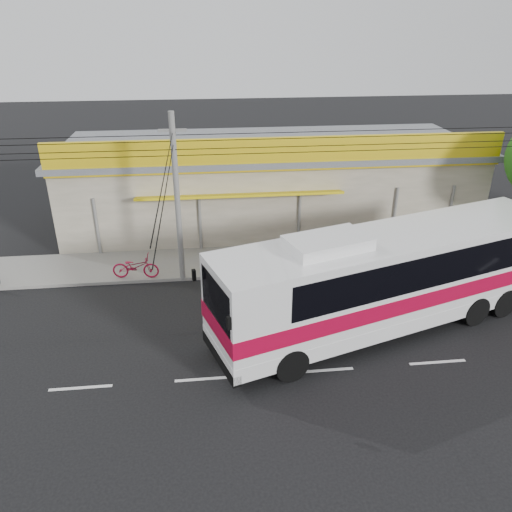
{
  "coord_description": "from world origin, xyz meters",
  "views": [
    {
      "loc": [
        -3.77,
        -15.66,
        10.78
      ],
      "look_at": [
        -1.82,
        2.0,
        2.24
      ],
      "focal_mm": 35.0,
      "sensor_mm": 36.0,
      "label": 1
    }
  ],
  "objects": [
    {
      "name": "ground",
      "position": [
        0.0,
        0.0,
        0.0
      ],
      "size": [
        120.0,
        120.0,
        0.0
      ],
      "primitive_type": "plane",
      "color": "black",
      "rests_on": "ground"
    },
    {
      "name": "lane_markings",
      "position": [
        0.0,
        -2.5,
        0.0
      ],
      "size": [
        50.0,
        0.12,
        0.01
      ],
      "primitive_type": null,
      "color": "silver",
      "rests_on": "ground"
    },
    {
      "name": "coach_bus",
      "position": [
        3.16,
        -0.02,
        2.27
      ],
      "size": [
        13.96,
        7.0,
        4.23
      ],
      "rotation": [
        0.0,
        0.0,
        0.31
      ],
      "color": "silver",
      "rests_on": "ground"
    },
    {
      "name": "storefront_building",
      "position": [
        -0.01,
        11.54,
        2.3
      ],
      "size": [
        22.6,
        9.2,
        5.7
      ],
      "color": "gray",
      "rests_on": "ground"
    },
    {
      "name": "motorbike_red",
      "position": [
        -6.94,
        4.7,
        0.7
      ],
      "size": [
        2.14,
        0.94,
        1.09
      ],
      "primitive_type": "imported",
      "rotation": [
        0.0,
        0.0,
        1.46
      ],
      "color": "maroon",
      "rests_on": "sidewalk"
    },
    {
      "name": "sidewalk",
      "position": [
        0.0,
        6.0,
        0.07
      ],
      "size": [
        30.0,
        3.2,
        0.15
      ],
      "primitive_type": "cube",
      "color": "slate",
      "rests_on": "ground"
    },
    {
      "name": "utility_pole",
      "position": [
        -4.87,
        4.5,
        6.16
      ],
      "size": [
        34.0,
        14.0,
        7.47
      ],
      "color": "#5C5C5A",
      "rests_on": "ground"
    }
  ]
}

